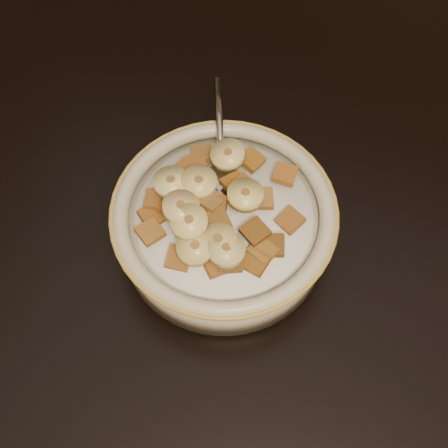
% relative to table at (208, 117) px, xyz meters
% --- Properties ---
extents(floor, '(4.00, 4.50, 0.10)m').
position_rel_table_xyz_m(floor, '(0.00, 0.00, -0.78)').
color(floor, '#422816').
rests_on(floor, ground).
extents(table, '(1.40, 0.90, 0.04)m').
position_rel_table_xyz_m(table, '(0.00, 0.00, 0.00)').
color(table, black).
rests_on(table, floor).
extents(cereal_bowl, '(0.19, 0.19, 0.05)m').
position_rel_table_xyz_m(cereal_bowl, '(0.07, -0.15, 0.04)').
color(cereal_bowl, beige).
rests_on(cereal_bowl, table).
extents(milk, '(0.16, 0.16, 0.00)m').
position_rel_table_xyz_m(milk, '(0.07, -0.15, 0.07)').
color(milk, white).
rests_on(milk, cereal_bowl).
extents(spoon, '(0.05, 0.06, 0.01)m').
position_rel_table_xyz_m(spoon, '(0.06, -0.12, 0.07)').
color(spoon, '#A6A6A6').
rests_on(spoon, cereal_bowl).
extents(cereal_square_0, '(0.02, 0.02, 0.01)m').
position_rel_table_xyz_m(cereal_square_0, '(0.11, -0.10, 0.07)').
color(cereal_square_0, '#986523').
rests_on(cereal_square_0, milk).
extents(cereal_square_1, '(0.03, 0.03, 0.01)m').
position_rel_table_xyz_m(cereal_square_1, '(0.10, -0.13, 0.08)').
color(cereal_square_1, '#9D622D').
rests_on(cereal_square_1, milk).
extents(cereal_square_2, '(0.03, 0.03, 0.01)m').
position_rel_table_xyz_m(cereal_square_2, '(0.04, -0.14, 0.08)').
color(cereal_square_2, brown).
rests_on(cereal_square_2, milk).
extents(cereal_square_3, '(0.03, 0.02, 0.01)m').
position_rel_table_xyz_m(cereal_square_3, '(0.02, -0.13, 0.08)').
color(cereal_square_3, brown).
rests_on(cereal_square_3, milk).
extents(cereal_square_4, '(0.03, 0.03, 0.01)m').
position_rel_table_xyz_m(cereal_square_4, '(0.06, -0.15, 0.09)').
color(cereal_square_4, olive).
rests_on(cereal_square_4, milk).
extents(cereal_square_5, '(0.03, 0.03, 0.01)m').
position_rel_table_xyz_m(cereal_square_5, '(0.08, -0.13, 0.09)').
color(cereal_square_5, '#9D5A1F').
rests_on(cereal_square_5, milk).
extents(cereal_square_6, '(0.03, 0.02, 0.01)m').
position_rel_table_xyz_m(cereal_square_6, '(0.12, -0.17, 0.08)').
color(cereal_square_6, brown).
rests_on(cereal_square_6, milk).
extents(cereal_square_7, '(0.03, 0.03, 0.01)m').
position_rel_table_xyz_m(cereal_square_7, '(0.13, -0.14, 0.07)').
color(cereal_square_7, brown).
rests_on(cereal_square_7, milk).
extents(cereal_square_8, '(0.03, 0.03, 0.01)m').
position_rel_table_xyz_m(cereal_square_8, '(0.12, -0.18, 0.08)').
color(cereal_square_8, olive).
rests_on(cereal_square_8, milk).
extents(cereal_square_9, '(0.03, 0.03, 0.01)m').
position_rel_table_xyz_m(cereal_square_9, '(0.03, -0.11, 0.08)').
color(cereal_square_9, '#975B21').
rests_on(cereal_square_9, milk).
extents(cereal_square_10, '(0.02, 0.02, 0.01)m').
position_rel_table_xyz_m(cereal_square_10, '(0.05, -0.14, 0.09)').
color(cereal_square_10, brown).
rests_on(cereal_square_10, milk).
extents(cereal_square_11, '(0.03, 0.03, 0.01)m').
position_rel_table_xyz_m(cereal_square_11, '(0.01, -0.17, 0.07)').
color(cereal_square_11, brown).
rests_on(cereal_square_11, milk).
extents(cereal_square_12, '(0.03, 0.03, 0.01)m').
position_rel_table_xyz_m(cereal_square_12, '(0.10, -0.17, 0.08)').
color(cereal_square_12, brown).
rests_on(cereal_square_12, milk).
extents(cereal_square_13, '(0.02, 0.02, 0.01)m').
position_rel_table_xyz_m(cereal_square_13, '(0.01, -0.16, 0.07)').
color(cereal_square_13, brown).
rests_on(cereal_square_13, milk).
extents(cereal_square_14, '(0.03, 0.03, 0.01)m').
position_rel_table_xyz_m(cereal_square_14, '(0.08, -0.09, 0.07)').
color(cereal_square_14, '#895C16').
rests_on(cereal_square_14, milk).
extents(cereal_square_15, '(0.02, 0.02, 0.01)m').
position_rel_table_xyz_m(cereal_square_15, '(0.05, -0.17, 0.08)').
color(cereal_square_15, '#925A24').
rests_on(cereal_square_15, milk).
extents(cereal_square_16, '(0.03, 0.03, 0.01)m').
position_rel_table_xyz_m(cereal_square_16, '(0.08, -0.20, 0.07)').
color(cereal_square_16, brown).
rests_on(cereal_square_16, milk).
extents(cereal_square_17, '(0.03, 0.03, 0.01)m').
position_rel_table_xyz_m(cereal_square_17, '(0.04, -0.14, 0.08)').
color(cereal_square_17, '#8B5D1B').
rests_on(cereal_square_17, milk).
extents(cereal_square_18, '(0.03, 0.03, 0.01)m').
position_rel_table_xyz_m(cereal_square_18, '(0.07, -0.19, 0.08)').
color(cereal_square_18, brown).
rests_on(cereal_square_18, milk).
extents(cereal_square_19, '(0.03, 0.03, 0.01)m').
position_rel_table_xyz_m(cereal_square_19, '(0.02, -0.19, 0.07)').
color(cereal_square_19, olive).
rests_on(cereal_square_19, milk).
extents(cereal_square_20, '(0.03, 0.03, 0.01)m').
position_rel_table_xyz_m(cereal_square_20, '(0.07, -0.13, 0.09)').
color(cereal_square_20, brown).
rests_on(cereal_square_20, milk).
extents(cereal_square_21, '(0.02, 0.02, 0.01)m').
position_rel_table_xyz_m(cereal_square_21, '(0.07, -0.16, 0.09)').
color(cereal_square_21, brown).
rests_on(cereal_square_21, milk).
extents(cereal_square_22, '(0.03, 0.03, 0.01)m').
position_rel_table_xyz_m(cereal_square_22, '(0.03, -0.10, 0.07)').
color(cereal_square_22, brown).
rests_on(cereal_square_22, milk).
extents(cereal_square_23, '(0.02, 0.02, 0.01)m').
position_rel_table_xyz_m(cereal_square_23, '(0.03, -0.16, 0.07)').
color(cereal_square_23, brown).
rests_on(cereal_square_23, milk).
extents(cereal_square_24, '(0.02, 0.03, 0.01)m').
position_rel_table_xyz_m(cereal_square_24, '(0.06, -0.16, 0.09)').
color(cereal_square_24, brown).
rests_on(cereal_square_24, milk).
extents(cereal_square_25, '(0.02, 0.02, 0.01)m').
position_rel_table_xyz_m(cereal_square_25, '(0.05, -0.21, 0.07)').
color(cereal_square_25, brown).
rests_on(cereal_square_25, milk).
extents(cereal_square_26, '(0.02, 0.03, 0.01)m').
position_rel_table_xyz_m(cereal_square_26, '(0.11, -0.19, 0.08)').
color(cereal_square_26, brown).
rests_on(cereal_square_26, milk).
extents(cereal_square_27, '(0.02, 0.02, 0.01)m').
position_rel_table_xyz_m(cereal_square_27, '(0.08, -0.18, 0.08)').
color(cereal_square_27, brown).
rests_on(cereal_square_27, milk).
extents(cereal_square_28, '(0.03, 0.03, 0.01)m').
position_rel_table_xyz_m(cereal_square_28, '(0.07, -0.17, 0.09)').
color(cereal_square_28, brown).
rests_on(cereal_square_28, milk).
extents(cereal_square_29, '(0.03, 0.03, 0.01)m').
position_rel_table_xyz_m(cereal_square_29, '(0.09, -0.20, 0.08)').
color(cereal_square_29, brown).
rests_on(cereal_square_29, milk).
extents(cereal_square_30, '(0.02, 0.02, 0.01)m').
position_rel_table_xyz_m(cereal_square_30, '(0.11, -0.18, 0.07)').
color(cereal_square_30, brown).
rests_on(cereal_square_30, milk).
extents(banana_slice_0, '(0.04, 0.04, 0.01)m').
position_rel_table_xyz_m(banana_slice_0, '(0.08, -0.19, 0.09)').
color(banana_slice_0, '#CCC16D').
rests_on(banana_slice_0, milk).
extents(banana_slice_1, '(0.04, 0.04, 0.01)m').
position_rel_table_xyz_m(banana_slice_1, '(0.09, -0.19, 0.09)').
color(banana_slice_1, beige).
rests_on(banana_slice_1, milk).
extents(banana_slice_2, '(0.03, 0.03, 0.01)m').
position_rel_table_xyz_m(banana_slice_2, '(0.02, -0.15, 0.09)').
color(banana_slice_2, '#D5C788').
rests_on(banana_slice_2, milk).
extents(banana_slice_3, '(0.04, 0.04, 0.01)m').
position_rel_table_xyz_m(banana_slice_3, '(0.05, -0.14, 0.09)').
color(banana_slice_3, '#DCC778').
rests_on(banana_slice_3, milk).
extents(banana_slice_4, '(0.04, 0.04, 0.02)m').
position_rel_table_xyz_m(banana_slice_4, '(0.06, -0.10, 0.09)').
color(banana_slice_4, '#FFEB90').
rests_on(banana_slice_4, milk).
extents(banana_slice_5, '(0.03, 0.03, 0.01)m').
position_rel_table_xyz_m(banana_slice_5, '(0.04, -0.17, 0.10)').
color(banana_slice_5, '#D8B770').
rests_on(banana_slice_5, milk).
extents(banana_slice_6, '(0.04, 0.04, 0.01)m').
position_rel_table_xyz_m(banana_slice_6, '(0.09, -0.14, 0.10)').
color(banana_slice_6, '#FFEF8B').
rests_on(banana_slice_6, milk).
extents(banana_slice_7, '(0.04, 0.04, 0.01)m').
position_rel_table_xyz_m(banana_slice_7, '(0.06, -0.20, 0.09)').
color(banana_slice_7, '#CABE67').
rests_on(banana_slice_7, milk).
extents(banana_slice_8, '(0.04, 0.04, 0.01)m').
position_rel_table_xyz_m(banana_slice_8, '(0.05, -0.18, 0.10)').
color(banana_slice_8, '#F0DB92').
rests_on(banana_slice_8, milk).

